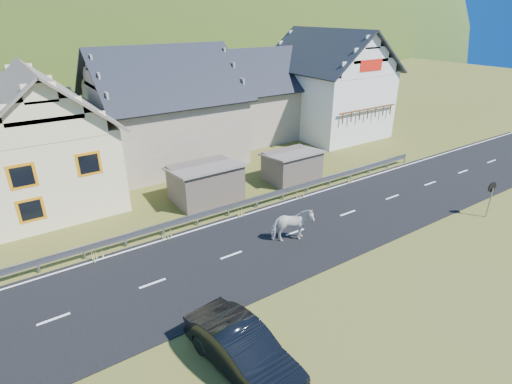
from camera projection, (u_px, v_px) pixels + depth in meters
ground at (295, 233)px, 21.56m from camera, size 160.00×160.00×0.00m
road at (295, 232)px, 21.55m from camera, size 60.00×7.00×0.04m
lane_markings at (295, 232)px, 21.54m from camera, size 60.00×6.60×0.01m
guardrail at (257, 199)px, 24.11m from camera, size 28.10×0.09×0.75m
shed_left at (206, 183)px, 25.00m from camera, size 4.30×3.30×2.40m
shed_right at (292, 166)px, 27.96m from camera, size 3.80×2.90×2.20m
house_cream at (40, 132)px, 23.76m from camera, size 7.80×9.80×8.30m
house_stone_a at (164, 101)px, 30.47m from camera, size 10.80×9.80×8.90m
house_stone_b at (257, 90)px, 37.22m from camera, size 9.80×8.80×8.10m
house_white at (328, 79)px, 37.64m from camera, size 8.80×10.80×9.70m
mountain at (34, 91)px, 168.50m from camera, size 440.00×280.00×260.00m
horse at (292, 225)px, 20.42m from camera, size 1.62×2.30×1.77m
car at (243, 350)px, 13.11m from camera, size 2.27×4.92×1.56m
traffic_mirror at (491, 192)px, 22.61m from camera, size 0.60×0.21×2.18m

